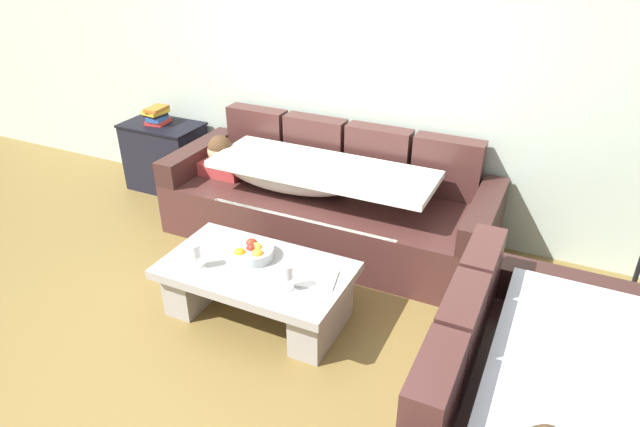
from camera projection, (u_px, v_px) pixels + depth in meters
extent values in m
plane|color=brown|center=(197.00, 364.00, 3.28)|extent=(14.00, 14.00, 0.00)
cube|color=#B7C6B5|center=(345.00, 57.00, 4.33)|extent=(9.00, 0.10, 2.70)
cube|color=#452522|center=(326.00, 218.00, 4.41)|extent=(2.57, 0.92, 0.42)
cube|color=#452522|center=(258.00, 134.00, 4.81)|extent=(0.52, 0.16, 0.46)
cube|color=#452522|center=(315.00, 144.00, 4.60)|extent=(0.52, 0.16, 0.46)
cube|color=#452522|center=(378.00, 155.00, 4.39)|extent=(0.52, 0.16, 0.46)
cube|color=#452522|center=(447.00, 167.00, 4.19)|extent=(0.52, 0.16, 0.46)
cube|color=#371E1B|center=(198.00, 156.00, 4.71)|extent=(0.18, 0.92, 0.20)
cube|color=#371E1B|center=(484.00, 214.00, 3.81)|extent=(0.18, 0.92, 0.20)
cube|color=#B23838|center=(225.00, 167.00, 4.62)|extent=(0.36, 0.28, 0.11)
sphere|color=tan|center=(220.00, 151.00, 4.51)|extent=(0.21, 0.21, 0.21)
sphere|color=#4C331E|center=(220.00, 147.00, 4.50)|extent=(0.20, 0.20, 0.20)
ellipsoid|color=silver|center=(288.00, 173.00, 4.31)|extent=(1.10, 0.44, 0.28)
cube|color=silver|center=(322.00, 169.00, 4.14)|extent=(1.70, 0.60, 0.05)
cube|color=silver|center=(301.00, 241.00, 4.05)|extent=(1.44, 0.04, 0.38)
cube|color=#452522|center=(432.00, 406.00, 2.17)|extent=(0.16, 0.43, 0.46)
cube|color=#452522|center=(458.00, 336.00, 2.53)|extent=(0.16, 0.43, 0.46)
cube|color=#452522|center=(479.00, 283.00, 2.89)|extent=(0.16, 0.43, 0.46)
cube|color=#371E1B|center=(557.00, 289.00, 3.06)|extent=(0.92, 0.18, 0.20)
ellipsoid|color=silver|center=(557.00, 363.00, 2.50)|extent=(0.44, 0.80, 0.28)
cube|color=silver|center=(564.00, 365.00, 2.35)|extent=(0.60, 1.25, 0.05)
cube|color=#9A9693|center=(256.00, 270.00, 3.51)|extent=(1.20, 0.68, 0.06)
cube|color=#9A9693|center=(200.00, 277.00, 3.78)|extent=(0.20, 0.54, 0.32)
cube|color=#9A9693|center=(322.00, 314.00, 3.43)|extent=(0.20, 0.54, 0.32)
cylinder|color=silver|center=(252.00, 253.00, 3.58)|extent=(0.28, 0.28, 0.07)
sphere|color=red|center=(252.00, 244.00, 3.62)|extent=(0.08, 0.08, 0.08)
sphere|color=gold|center=(257.00, 249.00, 3.57)|extent=(0.08, 0.08, 0.08)
sphere|color=orange|center=(258.00, 255.00, 3.51)|extent=(0.08, 0.08, 0.08)
sphere|color=orange|center=(240.00, 254.00, 3.52)|extent=(0.08, 0.08, 0.08)
sphere|color=#AB2015|center=(252.00, 249.00, 3.57)|extent=(0.08, 0.08, 0.08)
cylinder|color=silver|center=(197.00, 267.00, 3.49)|extent=(0.06, 0.06, 0.01)
cylinder|color=silver|center=(196.00, 261.00, 3.47)|extent=(0.01, 0.01, 0.07)
cylinder|color=silver|center=(195.00, 250.00, 3.43)|extent=(0.07, 0.07, 0.08)
cylinder|color=silver|center=(288.00, 289.00, 3.29)|extent=(0.06, 0.06, 0.01)
cylinder|color=silver|center=(288.00, 283.00, 3.27)|extent=(0.01, 0.01, 0.07)
cylinder|color=silver|center=(287.00, 272.00, 3.23)|extent=(0.07, 0.07, 0.08)
cube|color=white|center=(313.00, 278.00, 3.38)|extent=(0.32, 0.27, 0.01)
cube|color=black|center=(166.00, 157.00, 5.23)|extent=(0.70, 0.42, 0.62)
cube|color=black|center=(161.00, 125.00, 5.07)|extent=(0.72, 0.44, 0.02)
cube|color=red|center=(158.00, 121.00, 5.08)|extent=(0.19, 0.22, 0.03)
cube|color=#2D569E|center=(157.00, 118.00, 5.05)|extent=(0.15, 0.19, 0.04)
cube|color=black|center=(156.00, 115.00, 5.04)|extent=(0.18, 0.19, 0.02)
cube|color=gold|center=(156.00, 111.00, 5.03)|extent=(0.18, 0.22, 0.03)
cube|color=#B76623|center=(156.00, 109.00, 5.00)|extent=(0.14, 0.21, 0.03)
cylinder|color=black|center=(626.00, 306.00, 3.74)|extent=(0.28, 0.28, 0.02)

